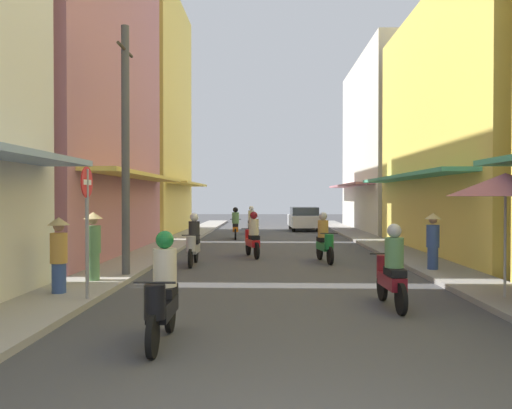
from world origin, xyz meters
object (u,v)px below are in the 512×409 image
object	(u,v)px
parked_car	(304,218)
utility_pole	(126,150)
motorbike_green	(324,240)
pedestrian_crossing	(59,253)
pedestrian_midway	(93,244)
motorbike_maroon	(391,270)
vendor_umbrella	(506,185)
motorbike_red	(253,237)
motorbike_silver	(193,242)
street_sign_no_entry	(87,215)
motorbike_white	(252,221)
pedestrian_far	(433,239)
motorbike_black	(163,294)
motorbike_orange	(236,225)

from	to	relation	value
parked_car	utility_pole	world-z (taller)	utility_pole
motorbike_green	pedestrian_crossing	bearing A→B (deg)	-135.79
motorbike_green	pedestrian_midway	size ratio (longest dim) A/B	1.05
motorbike_maroon	vendor_umbrella	bearing A→B (deg)	11.08
motorbike_maroon	motorbike_red	bearing A→B (deg)	109.85
motorbike_red	utility_pole	distance (m)	6.13
motorbike_red	utility_pole	bearing A→B (deg)	-123.21
motorbike_red	vendor_umbrella	xyz separation A→B (m)	(5.13, -7.36, 1.60)
vendor_umbrella	pedestrian_midway	bearing A→B (deg)	168.43
motorbike_green	motorbike_silver	bearing A→B (deg)	-168.73
pedestrian_midway	street_sign_no_entry	world-z (taller)	street_sign_no_entry
motorbike_white	street_sign_no_entry	size ratio (longest dim) A/B	0.68
street_sign_no_entry	motorbike_green	bearing A→B (deg)	50.46
pedestrian_far	vendor_umbrella	bearing A→B (deg)	-87.62
utility_pole	street_sign_no_entry	xyz separation A→B (m)	(0.10, -2.98, -1.54)
motorbike_maroon	utility_pole	xyz separation A→B (m)	(-5.88, 3.15, 2.55)
vendor_umbrella	street_sign_no_entry	world-z (taller)	street_sign_no_entry
parked_car	motorbike_red	bearing A→B (deg)	-101.20
motorbike_black	pedestrian_crossing	xyz separation A→B (m)	(-2.75, 3.04, 0.23)
motorbike_red	pedestrian_crossing	size ratio (longest dim) A/B	1.07
motorbike_green	motorbike_maroon	xyz separation A→B (m)	(0.50, -6.56, 0.00)
motorbike_red	vendor_umbrella	world-z (taller)	vendor_umbrella
motorbike_white	parked_car	xyz separation A→B (m)	(3.15, 3.19, 0.04)
motorbike_green	motorbike_maroon	world-z (taller)	same
motorbike_red	parked_car	world-z (taller)	motorbike_red
motorbike_white	pedestrian_crossing	bearing A→B (deg)	-100.55
motorbike_maroon	pedestrian_midway	bearing A→B (deg)	160.73
motorbike_green	motorbike_red	size ratio (longest dim) A/B	1.02
pedestrian_crossing	motorbike_red	bearing A→B (deg)	62.46
motorbike_black	motorbike_red	bearing A→B (deg)	84.56
motorbike_white	pedestrian_far	size ratio (longest dim) A/B	1.10
utility_pole	street_sign_no_entry	distance (m)	3.36
motorbike_white	parked_car	size ratio (longest dim) A/B	0.43
pedestrian_far	motorbike_black	bearing A→B (deg)	-132.08
motorbike_black	utility_pole	world-z (taller)	utility_pole
vendor_umbrella	utility_pole	distance (m)	8.67
motorbike_black	motorbike_white	xyz separation A→B (m)	(0.62, 21.12, 0.00)
motorbike_white	motorbike_silver	world-z (taller)	same
motorbike_white	street_sign_no_entry	distance (m)	18.80
parked_car	utility_pole	distance (m)	19.84
vendor_umbrella	street_sign_no_entry	bearing A→B (deg)	-177.97
motorbike_white	street_sign_no_entry	xyz separation A→B (m)	(-2.60, -18.59, 1.01)
motorbike_maroon	pedestrian_midway	distance (m)	6.76
motorbike_orange	parked_car	size ratio (longest dim) A/B	0.44
parked_car	vendor_umbrella	size ratio (longest dim) A/B	1.64
motorbike_black	motorbike_red	distance (m)	10.23
parked_car	pedestrian_crossing	distance (m)	22.24
motorbike_silver	pedestrian_midway	size ratio (longest dim) A/B	1.05
motorbike_green	motorbike_white	size ratio (longest dim) A/B	1.00
motorbike_black	motorbike_white	bearing A→B (deg)	88.33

